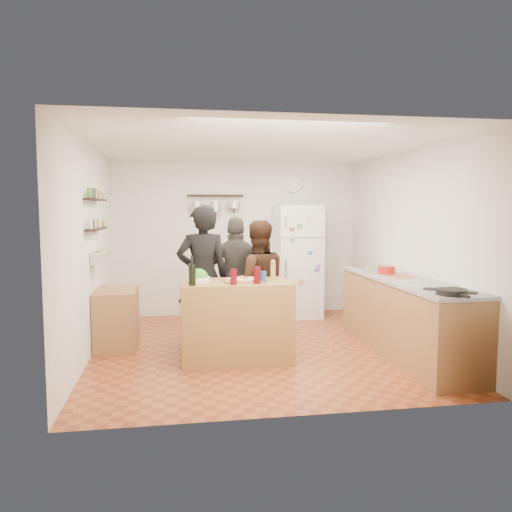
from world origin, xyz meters
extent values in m
plane|color=brown|center=(0.00, 0.00, 0.00)|extent=(4.20, 4.20, 0.00)
plane|color=white|center=(0.00, 0.00, 2.50)|extent=(4.20, 4.20, 0.00)
plane|color=silver|center=(0.00, 2.10, 1.25)|extent=(4.00, 0.00, 4.00)
plane|color=silver|center=(-2.00, 0.00, 1.25)|extent=(0.00, 4.20, 4.20)
plane|color=silver|center=(2.00, 0.00, 1.25)|extent=(0.00, 4.20, 4.20)
cube|color=olive|center=(-0.32, -0.42, 0.46)|extent=(1.25, 0.72, 0.91)
cube|color=brown|center=(-0.24, -0.44, 0.92)|extent=(0.42, 0.34, 0.02)
cylinder|color=#CAB685|center=(-0.24, -0.44, 0.94)|extent=(0.34, 0.34, 0.02)
cylinder|color=white|center=(-0.74, -0.37, 0.94)|extent=(0.27, 0.27, 0.05)
cylinder|color=black|center=(-0.82, -0.64, 1.03)|extent=(0.08, 0.08, 0.24)
cylinder|color=#580711|center=(-0.37, -0.66, 1.00)|extent=(0.07, 0.07, 0.18)
cylinder|color=#4E060C|center=(-0.10, -0.62, 1.01)|extent=(0.08, 0.08, 0.19)
cylinder|color=#A78246|center=(0.13, -0.37, 1.01)|extent=(0.06, 0.06, 0.19)
cylinder|color=navy|center=(-0.02, -0.54, 0.97)|extent=(0.08, 0.08, 0.12)
imported|color=black|center=(-0.66, 0.18, 0.89)|extent=(0.68, 0.48, 1.79)
imported|color=black|center=(0.02, 0.12, 0.80)|extent=(0.79, 0.62, 1.60)
imported|color=#312E2B|center=(-0.18, 0.56, 0.82)|extent=(1.02, 0.58, 1.64)
cube|color=#9E7042|center=(1.70, -0.55, 0.45)|extent=(0.63, 2.63, 0.90)
cube|color=white|center=(1.70, -1.50, 0.91)|extent=(0.60, 0.62, 0.02)
cylinder|color=black|center=(1.60, -1.70, 0.95)|extent=(0.29, 0.29, 0.06)
cube|color=silver|center=(1.70, 0.30, 0.92)|extent=(0.50, 0.80, 0.03)
cube|color=brown|center=(1.70, -0.40, 0.91)|extent=(0.30, 0.40, 0.02)
cylinder|color=#A81A13|center=(1.65, -0.10, 0.97)|extent=(0.22, 0.22, 0.09)
cube|color=white|center=(0.95, 1.75, 0.90)|extent=(0.70, 0.68, 1.80)
cylinder|color=silver|center=(0.95, 2.08, 2.15)|extent=(0.30, 0.03, 0.30)
cube|color=black|center=(-1.93, 0.20, 1.50)|extent=(0.12, 1.00, 0.02)
cube|color=black|center=(-1.93, 0.20, 1.85)|extent=(0.12, 1.00, 0.02)
cube|color=silver|center=(-1.90, 0.20, 1.15)|extent=(0.18, 0.35, 0.14)
cube|color=olive|center=(-1.74, 0.34, 0.36)|extent=(0.50, 0.80, 0.73)
cube|color=black|center=(-0.35, 2.00, 1.95)|extent=(0.90, 0.04, 0.04)
camera|label=1|loc=(-1.00, -6.04, 1.74)|focal=35.00mm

